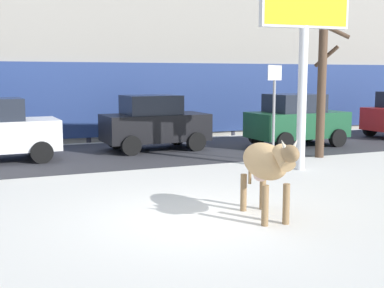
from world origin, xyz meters
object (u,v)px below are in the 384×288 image
object	(u,v)px
cow_tan	(266,163)
pedestrian_far_left	(88,119)
billboard	(305,5)
pedestrian_near_billboard	(256,114)
street_sign	(274,105)
pedestrian_by_cars	(232,114)
bare_tree_left_lot	(322,80)
car_black_hatchback	(154,123)
car_darkgreen_hatchback	(296,120)

from	to	relation	value
cow_tan	pedestrian_far_left	world-z (taller)	pedestrian_far_left
cow_tan	billboard	world-z (taller)	billboard
pedestrian_near_billboard	street_sign	distance (m)	7.13
pedestrian_far_left	pedestrian_by_cars	bearing A→B (deg)	0.00
billboard	bare_tree_left_lot	distance (m)	2.99
car_black_hatchback	bare_tree_left_lot	xyz separation A→B (m)	(4.24, -3.45, 1.45)
billboard	pedestrian_near_billboard	distance (m)	8.97
pedestrian_by_cars	pedestrian_near_billboard	bearing A→B (deg)	0.00
pedestrian_by_cars	billboard	bearing A→B (deg)	-103.77
cow_tan	billboard	bearing A→B (deg)	48.23
cow_tan	car_black_hatchback	distance (m)	8.62
car_black_hatchback	bare_tree_left_lot	size ratio (longest dim) A/B	0.79
billboard	car_black_hatchback	bearing A→B (deg)	116.82
cow_tan	pedestrian_by_cars	bearing A→B (deg)	65.62
billboard	pedestrian_far_left	world-z (taller)	billboard
pedestrian_by_cars	street_sign	size ratio (longest dim) A/B	0.61
car_darkgreen_hatchback	pedestrian_by_cars	bearing A→B (deg)	99.45
pedestrian_far_left	bare_tree_left_lot	world-z (taller)	bare_tree_left_lot
pedestrian_near_billboard	pedestrian_far_left	bearing A→B (deg)	180.00
cow_tan	car_black_hatchback	xyz separation A→B (m)	(0.76, 8.59, -0.07)
billboard	cow_tan	bearing A→B (deg)	-131.77
car_black_hatchback	cow_tan	bearing A→B (deg)	-95.07
billboard	street_sign	distance (m)	2.96
pedestrian_by_cars	bare_tree_left_lot	bearing A→B (deg)	-91.41
cow_tan	pedestrian_by_cars	xyz separation A→B (m)	(5.15, 11.36, -0.11)
car_darkgreen_hatchback	pedestrian_by_cars	world-z (taller)	car_darkgreen_hatchback
car_black_hatchback	pedestrian_far_left	xyz separation A→B (m)	(-1.72, 2.77, -0.05)
pedestrian_by_cars	street_sign	world-z (taller)	street_sign
pedestrian_far_left	bare_tree_left_lot	xyz separation A→B (m)	(5.95, -6.23, 1.50)
pedestrian_near_billboard	street_sign	size ratio (longest dim) A/B	0.61
car_darkgreen_hatchback	cow_tan	bearing A→B (deg)	-127.34
pedestrian_near_billboard	bare_tree_left_lot	world-z (taller)	bare_tree_left_lot
cow_tan	street_sign	world-z (taller)	street_sign
car_darkgreen_hatchback	bare_tree_left_lot	world-z (taller)	bare_tree_left_lot
pedestrian_by_cars	bare_tree_left_lot	xyz separation A→B (m)	(-0.15, -6.23, 1.50)
bare_tree_left_lot	cow_tan	bearing A→B (deg)	-134.22
pedestrian_by_cars	pedestrian_far_left	distance (m)	6.10
pedestrian_near_billboard	street_sign	world-z (taller)	street_sign
street_sign	bare_tree_left_lot	bearing A→B (deg)	5.28
car_black_hatchback	pedestrian_near_billboard	distance (m)	6.17
car_black_hatchback	pedestrian_near_billboard	size ratio (longest dim) A/B	2.06
cow_tan	pedestrian_by_cars	distance (m)	12.48
car_black_hatchback	pedestrian_by_cars	size ratio (longest dim) A/B	2.06
car_darkgreen_hatchback	pedestrian_far_left	world-z (taller)	car_darkgreen_hatchback
billboard	street_sign	world-z (taller)	billboard
billboard	pedestrian_by_cars	distance (m)	8.65
bare_tree_left_lot	car_darkgreen_hatchback	bearing A→B (deg)	72.21
billboard	car_black_hatchback	xyz separation A→B (m)	(-2.50, 4.94, -3.39)
car_black_hatchback	pedestrian_by_cars	xyz separation A→B (m)	(4.39, 2.77, -0.05)
car_black_hatchback	pedestrian_by_cars	bearing A→B (deg)	32.30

